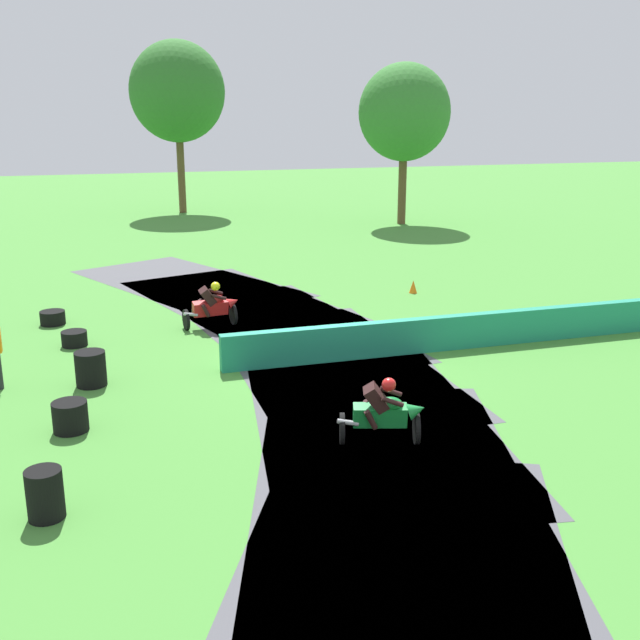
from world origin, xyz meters
TOP-DOWN VIEW (x-y plane):
  - ground_plane at (0.00, 0.00)m, footprint 120.00×120.00m
  - track_asphalt at (-0.99, -0.01)m, footprint 9.08×30.24m
  - safety_barrier at (5.93, 0.04)m, footprint 17.26×0.40m
  - motorcycle_lead_green at (-0.45, -4.98)m, footprint 1.70×1.10m
  - motorcycle_chase_red at (-2.26, 3.83)m, footprint 1.68×0.88m
  - tire_stack_near at (-6.39, -5.94)m, footprint 0.57×0.57m
  - tire_stack_mid_a at (-6.09, -2.61)m, footprint 0.68×0.68m
  - tire_stack_mid_b at (-5.67, -0.09)m, footprint 0.69×0.69m
  - tire_stack_far at (-6.08, 3.15)m, footprint 0.67×0.67m
  - tire_stack_extra_a at (-6.72, 5.51)m, footprint 0.72×0.72m
  - traffic_cone at (4.97, 6.08)m, footprint 0.28×0.28m
  - tree_far_left at (10.85, 21.22)m, footprint 4.86×4.86m
  - tree_far_right at (-0.06, 29.39)m, footprint 5.54×5.54m

SIDE VIEW (x-z plane):
  - ground_plane at x=0.00m, z-range 0.00..0.00m
  - track_asphalt at x=-0.99m, z-range 0.00..0.01m
  - tire_stack_far at x=-6.08m, z-range 0.00..0.40m
  - tire_stack_extra_a at x=-6.72m, z-range 0.00..0.40m
  - traffic_cone at x=4.97m, z-range 0.00..0.44m
  - tire_stack_mid_a at x=-6.09m, z-range 0.00..0.60m
  - tire_stack_near at x=-6.39m, z-range 0.00..0.80m
  - tire_stack_mid_b at x=-5.67m, z-range 0.00..0.80m
  - safety_barrier at x=5.93m, z-range 0.00..0.90m
  - motorcycle_chase_red at x=-2.26m, z-range -0.06..1.37m
  - motorcycle_lead_green at x=-0.45m, z-range -0.06..1.37m
  - tree_far_left at x=10.85m, z-range 1.66..10.12m
  - tree_far_right at x=-0.06m, z-range 2.05..12.02m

